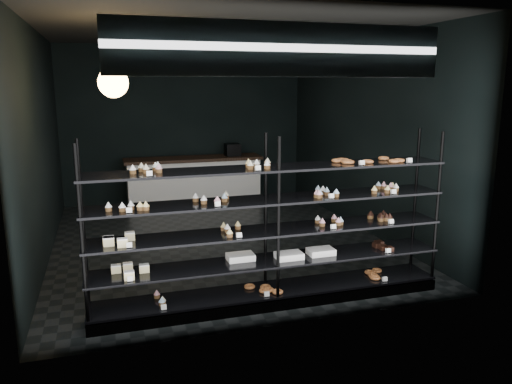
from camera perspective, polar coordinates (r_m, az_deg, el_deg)
room at (r=7.68m, az=-4.49°, el=5.97°), size 5.01×6.01×3.20m
display_shelf at (r=5.58m, az=1.53°, el=-6.62°), size 4.00×0.50×1.91m
signage at (r=4.83m, az=3.20°, el=15.98°), size 3.30×0.05×0.50m
pendant_lamp at (r=6.31m, az=-16.01°, el=11.93°), size 0.36×0.36×0.91m
service_counter at (r=10.29m, az=-7.03°, el=1.32°), size 2.77×0.65×1.23m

